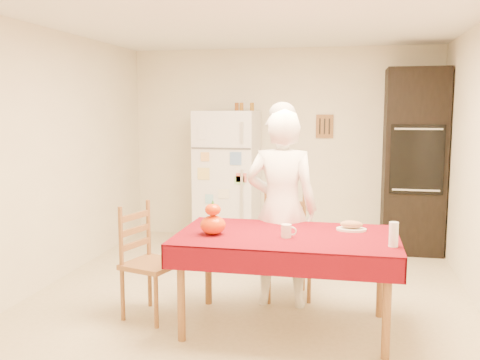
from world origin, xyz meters
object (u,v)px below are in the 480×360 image
(coffee_mug, at_px, (286,231))
(chair_left, at_px, (146,257))
(wine_glass, at_px, (394,234))
(refrigerator, at_px, (228,178))
(seated_woman, at_px, (281,209))
(bread_plate, at_px, (351,229))
(pumpkin_lower, at_px, (213,225))
(dining_table, at_px, (287,243))
(chair_far, at_px, (286,241))
(oven_cabinet, at_px, (414,161))

(coffee_mug, bearing_deg, chair_left, 173.86)
(wine_glass, bearing_deg, refrigerator, 123.54)
(seated_woman, bearing_deg, bread_plate, 154.75)
(pumpkin_lower, distance_m, wine_glass, 1.35)
(seated_woman, bearing_deg, pumpkin_lower, 53.22)
(dining_table, distance_m, pumpkin_lower, 0.59)
(pumpkin_lower, bearing_deg, chair_left, 166.88)
(chair_far, bearing_deg, wine_glass, -62.00)
(chair_left, height_order, seated_woman, seated_woman)
(oven_cabinet, height_order, chair_far, oven_cabinet)
(refrigerator, xyz_separation_m, chair_left, (-0.12, -2.54, -0.34))
(chair_far, bearing_deg, coffee_mug, -97.09)
(coffee_mug, height_order, wine_glass, wine_glass)
(refrigerator, bearing_deg, dining_table, -67.47)
(chair_far, xyz_separation_m, coffee_mug, (0.10, -0.87, 0.30))
(oven_cabinet, relative_size, chair_far, 2.32)
(pumpkin_lower, xyz_separation_m, wine_glass, (1.34, -0.10, 0.01))
(wine_glass, distance_m, bread_plate, 0.54)
(chair_left, bearing_deg, chair_far, -39.31)
(seated_woman, bearing_deg, refrigerator, -65.86)
(refrigerator, xyz_separation_m, chair_far, (0.97, -1.80, -0.34))
(chair_left, xyz_separation_m, coffee_mug, (1.19, -0.13, 0.30))
(refrigerator, bearing_deg, chair_left, -92.60)
(chair_far, height_order, coffee_mug, chair_far)
(pumpkin_lower, bearing_deg, coffee_mug, 1.65)
(refrigerator, xyz_separation_m, coffee_mug, (1.07, -2.67, -0.04))
(seated_woman, bearing_deg, wine_glass, 140.17)
(refrigerator, distance_m, wine_glass, 3.34)
(refrigerator, xyz_separation_m, dining_table, (1.06, -2.57, -0.16))
(chair_far, bearing_deg, refrigerator, 104.83)
(coffee_mug, distance_m, bread_plate, 0.59)
(coffee_mug, distance_m, wine_glass, 0.78)
(chair_far, height_order, bread_plate, chair_far)
(chair_left, distance_m, seated_woman, 1.23)
(chair_far, bearing_deg, pumpkin_lower, -131.49)
(seated_woman, height_order, coffee_mug, seated_woman)
(seated_woman, distance_m, coffee_mug, 0.62)
(chair_left, bearing_deg, dining_table, -74.91)
(chair_left, distance_m, bread_plate, 1.70)
(coffee_mug, xyz_separation_m, wine_glass, (0.77, -0.12, 0.04))
(coffee_mug, xyz_separation_m, bread_plate, (0.48, 0.33, -0.04))
(bread_plate, bearing_deg, chair_left, -172.96)
(bread_plate, bearing_deg, chair_far, 137.43)
(chair_left, height_order, wine_glass, chair_left)
(refrigerator, height_order, seated_woman, seated_woman)
(refrigerator, relative_size, seated_woman, 0.98)
(dining_table, relative_size, seated_woman, 0.98)
(refrigerator, xyz_separation_m, oven_cabinet, (2.28, 0.05, 0.25))
(oven_cabinet, relative_size, pumpkin_lower, 11.08)
(refrigerator, relative_size, dining_table, 1.00)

